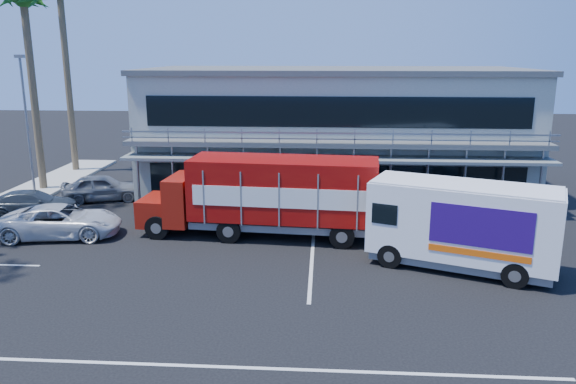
{
  "coord_description": "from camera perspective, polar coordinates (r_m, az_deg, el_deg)",
  "views": [
    {
      "loc": [
        2.44,
        -19.33,
        8.23
      ],
      "look_at": [
        0.88,
        4.31,
        2.3
      ],
      "focal_mm": 35.0,
      "sensor_mm": 36.0,
      "label": 1
    }
  ],
  "objects": [
    {
      "name": "parked_car_c",
      "position": [
        27.6,
        -22.06,
        -2.76
      ],
      "size": [
        5.6,
        3.18,
        1.47
      ],
      "primitive_type": "imported",
      "rotation": [
        0.0,
        0.0,
        1.71
      ],
      "color": "silver",
      "rests_on": "ground"
    },
    {
      "name": "red_truck",
      "position": [
        25.3,
        -2.09,
        -0.21
      ],
      "size": [
        10.98,
        3.45,
        3.64
      ],
      "rotation": [
        0.0,
        0.0,
        -0.08
      ],
      "color": "maroon",
      "rests_on": "ground"
    },
    {
      "name": "palm_f",
      "position": [
        41.83,
        -22.12,
        17.51
      ],
      "size": [
        2.8,
        2.8,
        13.25
      ],
      "color": "brown",
      "rests_on": "ground"
    },
    {
      "name": "building",
      "position": [
        34.58,
        4.69,
        6.4
      ],
      "size": [
        22.4,
        12.0,
        7.3
      ],
      "color": "#9DA193",
      "rests_on": "ground"
    },
    {
      "name": "parked_car_d",
      "position": [
        31.71,
        -24.48,
        -1.06
      ],
      "size": [
        4.84,
        2.89,
        1.31
      ],
      "primitive_type": "imported",
      "rotation": [
        0.0,
        0.0,
        1.82
      ],
      "color": "#2D353C",
      "rests_on": "ground"
    },
    {
      "name": "white_van",
      "position": [
        22.56,
        17.26,
        -3.16
      ],
      "size": [
        7.35,
        4.78,
        3.4
      ],
      "rotation": [
        0.0,
        0.0,
        -0.38
      ],
      "color": "white",
      "rests_on": "ground"
    },
    {
      "name": "ground",
      "position": [
        21.15,
        -3.19,
        -8.87
      ],
      "size": [
        120.0,
        120.0,
        0.0
      ],
      "primitive_type": "plane",
      "color": "black",
      "rests_on": "ground"
    },
    {
      "name": "light_pole_far",
      "position": [
        34.8,
        -25.01,
        6.59
      ],
      "size": [
        0.5,
        0.25,
        8.09
      ],
      "color": "gray",
      "rests_on": "ground"
    },
    {
      "name": "parked_car_e",
      "position": [
        33.48,
        -18.35,
        0.43
      ],
      "size": [
        4.77,
        2.94,
        1.52
      ],
      "primitive_type": "imported",
      "rotation": [
        0.0,
        0.0,
        1.85
      ],
      "color": "slate",
      "rests_on": "ground"
    },
    {
      "name": "palm_e",
      "position": [
        36.67,
        -25.21,
        16.44
      ],
      "size": [
        2.8,
        2.8,
        12.25
      ],
      "color": "brown",
      "rests_on": "ground"
    }
  ]
}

